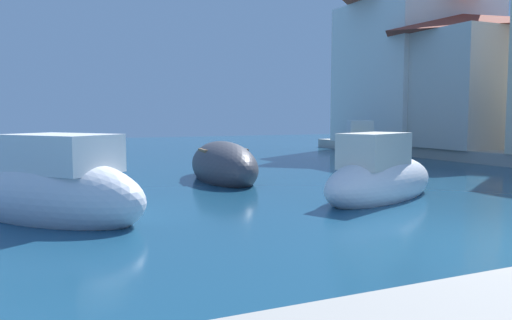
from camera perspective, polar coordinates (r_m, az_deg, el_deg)
ground at (r=8.97m, az=26.50°, el=-8.37°), size 80.00×80.00×0.00m
moored_boat_0 at (r=12.54m, az=13.67°, el=-2.03°), size 4.61×3.15×1.88m
moored_boat_3 at (r=15.78m, az=-3.68°, el=-0.68°), size 2.16×4.67×1.54m
moored_boat_4 at (r=22.08m, az=11.54°, el=1.11°), size 3.76×4.92×2.10m
moored_boat_6 at (r=10.64m, az=-21.91°, el=-3.17°), size 4.20×4.68×2.00m
waterfront_building_annex at (r=27.54m, az=21.84°, el=8.39°), size 6.64×7.37×6.44m
waterfront_building_far at (r=30.00m, az=17.26°, el=10.32°), size 7.23×6.61×8.63m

